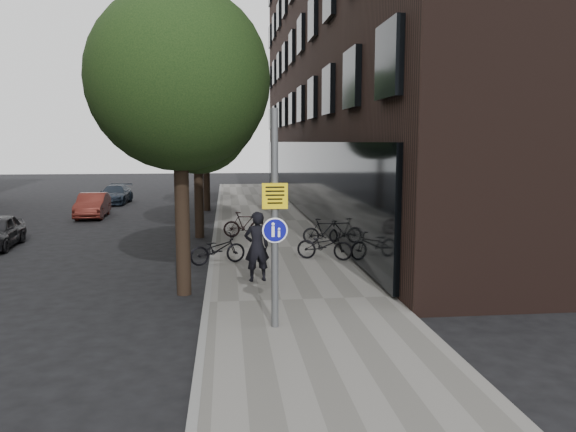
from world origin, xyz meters
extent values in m
plane|color=black|center=(0.00, 0.00, 0.00)|extent=(120.00, 120.00, 0.00)
cube|color=slate|center=(0.25, 10.00, 0.06)|extent=(4.50, 60.00, 0.12)
cube|color=slate|center=(-2.00, 10.00, 0.07)|extent=(0.15, 60.00, 0.13)
cube|color=black|center=(8.50, 22.00, 9.00)|extent=(12.00, 40.00, 18.00)
cylinder|color=black|center=(-2.60, 4.50, 1.60)|extent=(0.36, 0.36, 3.20)
sphere|color=black|center=(-2.60, 4.50, 5.30)|extent=(4.40, 4.40, 4.40)
sphere|color=black|center=(-2.20, 5.30, 4.30)|extent=(2.64, 2.64, 2.64)
cylinder|color=black|center=(-2.60, 13.00, 1.60)|extent=(0.36, 0.36, 3.20)
sphere|color=black|center=(-2.60, 13.00, 5.30)|extent=(5.00, 5.00, 5.00)
sphere|color=black|center=(-2.20, 13.80, 4.30)|extent=(3.00, 3.00, 3.00)
cylinder|color=black|center=(-2.60, 22.00, 1.60)|extent=(0.36, 0.36, 3.20)
sphere|color=black|center=(-2.60, 22.00, 5.30)|extent=(5.00, 5.00, 5.00)
sphere|color=black|center=(-2.20, 22.80, 4.30)|extent=(3.00, 3.00, 3.00)
cylinder|color=#595B5E|center=(-0.57, 1.43, 2.29)|extent=(0.14, 0.14, 4.33)
cube|color=#D6B60B|center=(-0.57, 1.43, 2.77)|extent=(0.50, 0.04, 0.50)
cylinder|color=#0B0C7C|center=(-0.57, 1.43, 2.09)|extent=(0.44, 0.02, 0.44)
cylinder|color=white|center=(-0.57, 1.43, 2.09)|extent=(0.50, 0.02, 0.50)
imported|color=black|center=(-0.73, 5.21, 1.05)|extent=(0.76, 0.58, 1.87)
imported|color=black|center=(1.55, 7.72, 0.59)|extent=(1.88, 1.22, 0.93)
imported|color=black|center=(2.00, 10.38, 0.59)|extent=(1.60, 0.66, 0.94)
imported|color=black|center=(-1.80, 7.43, 0.58)|extent=(1.86, 1.20, 0.92)
imported|color=black|center=(-0.82, 12.18, 0.62)|extent=(1.69, 0.59, 1.00)
imported|color=maroon|center=(-8.27, 19.69, 0.62)|extent=(1.52, 3.81, 1.23)
imported|color=#1A222F|center=(-8.37, 26.15, 0.58)|extent=(1.74, 4.03, 1.16)
camera|label=1|loc=(-1.50, -9.44, 3.81)|focal=35.00mm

